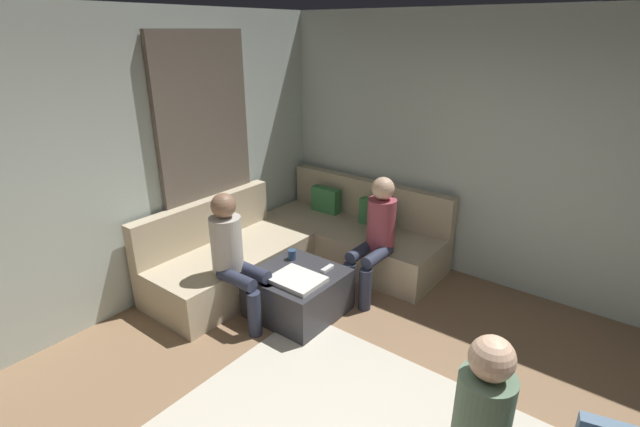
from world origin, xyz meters
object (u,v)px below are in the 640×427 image
(ottoman, at_px, (298,293))
(person_on_couch_back, at_px, (376,233))
(coffee_mug, at_px, (292,255))
(person_on_couch_side, at_px, (235,254))
(game_remote, at_px, (327,268))
(sectional_couch, at_px, (301,246))

(ottoman, xyz_separation_m, person_on_couch_back, (0.37, 0.74, 0.45))
(ottoman, distance_m, coffee_mug, 0.38)
(ottoman, relative_size, person_on_couch_side, 0.63)
(ottoman, relative_size, person_on_couch_back, 0.63)
(ottoman, bearing_deg, person_on_couch_back, 63.25)
(person_on_couch_back, xyz_separation_m, person_on_couch_side, (-0.75, -1.14, 0.00))
(ottoman, bearing_deg, person_on_couch_side, -133.37)
(coffee_mug, xyz_separation_m, person_on_couch_back, (0.59, 0.56, 0.19))
(ottoman, height_order, coffee_mug, coffee_mug)
(person_on_couch_back, bearing_deg, coffee_mug, 43.35)
(coffee_mug, bearing_deg, ottoman, -39.29)
(ottoman, bearing_deg, coffee_mug, 140.71)
(game_remote, xyz_separation_m, person_on_couch_back, (0.19, 0.52, 0.23))
(sectional_couch, relative_size, game_remote, 17.00)
(sectional_couch, bearing_deg, game_remote, -33.33)
(person_on_couch_side, bearing_deg, ottoman, 136.63)
(sectional_couch, distance_m, person_on_couch_side, 1.16)
(coffee_mug, bearing_deg, person_on_couch_back, 43.35)
(sectional_couch, distance_m, game_remote, 0.86)
(person_on_couch_back, height_order, person_on_couch_side, same)
(coffee_mug, height_order, game_remote, coffee_mug)
(coffee_mug, relative_size, game_remote, 0.63)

